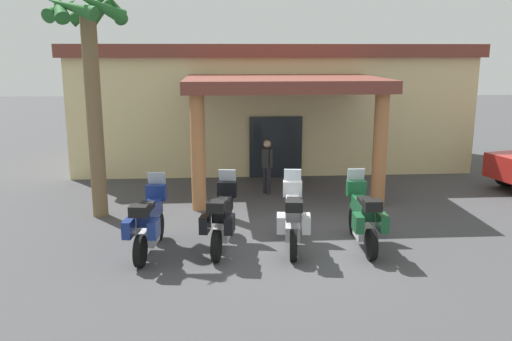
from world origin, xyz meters
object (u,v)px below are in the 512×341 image
object	(u,v)px
motorcycle_black	(222,218)
motorcycle_green	(363,217)
pedestrian	(267,163)
motorcycle_blue	(149,222)
motel_building	(268,103)
palm_tree_roadside	(90,52)
motorcycle_silver	(293,217)

from	to	relation	value
motorcycle_black	motorcycle_green	size ratio (longest dim) A/B	1.00
pedestrian	motorcycle_green	bearing A→B (deg)	-98.22
pedestrian	motorcycle_blue	bearing A→B (deg)	-150.65
motel_building	pedestrian	bearing A→B (deg)	-95.62
motorcycle_blue	palm_tree_roadside	distance (m)	4.80
motorcycle_blue	pedestrian	bearing A→B (deg)	-25.15
motorcycle_green	motorcycle_silver	bearing A→B (deg)	89.07
motorcycle_black	motel_building	bearing A→B (deg)	-1.64
motel_building	motorcycle_black	world-z (taller)	motel_building
motorcycle_black	motorcycle_green	distance (m)	3.13
motel_building	motorcycle_silver	size ratio (longest dim) A/B	6.58
motel_building	motorcycle_blue	bearing A→B (deg)	-109.65
motorcycle_blue	pedestrian	size ratio (longest dim) A/B	1.34
motorcycle_blue	motorcycle_black	bearing A→B (deg)	-76.43
motorcycle_blue	motorcycle_silver	size ratio (longest dim) A/B	1.00
motorcycle_blue	motorcycle_green	distance (m)	4.70
motorcycle_black	pedestrian	xyz separation A→B (m)	(1.26, 4.59, 0.26)
pedestrian	motorcycle_silver	bearing A→B (deg)	-116.48
motorcycle_silver	motorcycle_green	distance (m)	1.56
motorcycle_blue	motel_building	bearing A→B (deg)	-12.64
motorcycle_silver	palm_tree_roadside	world-z (taller)	palm_tree_roadside
motel_building	pedestrian	distance (m)	5.17
motel_building	palm_tree_roadside	xyz separation A→B (m)	(-4.89, -7.06, 1.96)
motorcycle_green	palm_tree_roadside	size ratio (longest dim) A/B	0.37
motorcycle_black	motorcycle_green	bearing A→B (deg)	-82.69
motorcycle_silver	motorcycle_green	size ratio (longest dim) A/B	1.00
motorcycle_black	palm_tree_roadside	xyz separation A→B (m)	(-3.30, 2.50, 3.55)
motorcycle_green	palm_tree_roadside	distance (m)	7.77
motel_building	pedestrian	xyz separation A→B (m)	(-0.34, -4.98, -1.33)
motorcycle_green	palm_tree_roadside	world-z (taller)	palm_tree_roadside
motel_building	motorcycle_silver	world-z (taller)	motel_building
motorcycle_silver	motorcycle_green	bearing A→B (deg)	-85.71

